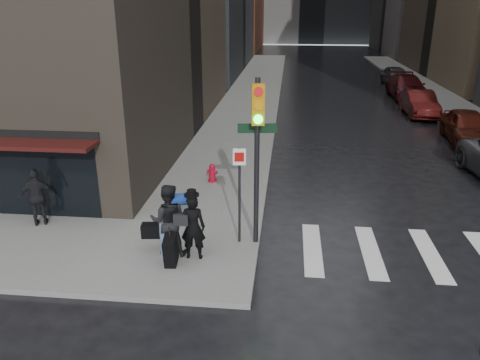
{
  "coord_description": "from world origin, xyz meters",
  "views": [
    {
      "loc": [
        2.69,
        -10.76,
        6.45
      ],
      "look_at": [
        1.26,
        2.78,
        1.3
      ],
      "focal_mm": 35.0,
      "sensor_mm": 36.0,
      "label": 1
    }
  ],
  "objects_px": {
    "man_overcoat": "(188,231)",
    "man_greycoat": "(38,197)",
    "fire_hydrant": "(212,174)",
    "parked_car_2": "(419,103)",
    "traffic_light": "(256,142)",
    "parked_car_3": "(407,87)",
    "parked_car_4": "(396,76)",
    "parked_car_1": "(467,127)",
    "man_jeans": "(168,220)"
  },
  "relations": [
    {
      "from": "man_overcoat",
      "to": "fire_hydrant",
      "type": "xyz_separation_m",
      "value": [
        -0.31,
        5.73,
        -0.51
      ]
    },
    {
      "from": "man_jeans",
      "to": "parked_car_1",
      "type": "height_order",
      "value": "man_jeans"
    },
    {
      "from": "parked_car_3",
      "to": "parked_car_4",
      "type": "distance_m",
      "value": 5.9
    },
    {
      "from": "traffic_light",
      "to": "parked_car_3",
      "type": "bearing_deg",
      "value": 61.24
    },
    {
      "from": "fire_hydrant",
      "to": "parked_car_3",
      "type": "bearing_deg",
      "value": 59.21
    },
    {
      "from": "fire_hydrant",
      "to": "parked_car_3",
      "type": "height_order",
      "value": "parked_car_3"
    },
    {
      "from": "man_greycoat",
      "to": "parked_car_2",
      "type": "height_order",
      "value": "man_greycoat"
    },
    {
      "from": "traffic_light",
      "to": "parked_car_4",
      "type": "height_order",
      "value": "traffic_light"
    },
    {
      "from": "fire_hydrant",
      "to": "parked_car_3",
      "type": "xyz_separation_m",
      "value": [
        11.24,
        18.86,
        0.34
      ]
    },
    {
      "from": "man_overcoat",
      "to": "man_jeans",
      "type": "xyz_separation_m",
      "value": [
        -0.58,
        0.25,
        0.17
      ]
    },
    {
      "from": "parked_car_2",
      "to": "parked_car_3",
      "type": "distance_m",
      "value": 5.91
    },
    {
      "from": "traffic_light",
      "to": "parked_car_1",
      "type": "xyz_separation_m",
      "value": [
        9.57,
        11.77,
        -2.31
      ]
    },
    {
      "from": "man_greycoat",
      "to": "fire_hydrant",
      "type": "height_order",
      "value": "man_greycoat"
    },
    {
      "from": "man_overcoat",
      "to": "parked_car_2",
      "type": "xyz_separation_m",
      "value": [
        10.39,
        18.7,
        -0.22
      ]
    },
    {
      "from": "parked_car_2",
      "to": "man_overcoat",
      "type": "bearing_deg",
      "value": -118.04
    },
    {
      "from": "man_greycoat",
      "to": "parked_car_3",
      "type": "xyz_separation_m",
      "value": [
        15.83,
        23.01,
        -0.24
      ]
    },
    {
      "from": "parked_car_3",
      "to": "parked_car_4",
      "type": "xyz_separation_m",
      "value": [
        0.4,
        5.89,
        -0.04
      ]
    },
    {
      "from": "man_jeans",
      "to": "parked_car_1",
      "type": "bearing_deg",
      "value": -140.62
    },
    {
      "from": "fire_hydrant",
      "to": "parked_car_2",
      "type": "distance_m",
      "value": 16.82
    },
    {
      "from": "man_jeans",
      "to": "man_greycoat",
      "type": "bearing_deg",
      "value": -24.49
    },
    {
      "from": "parked_car_1",
      "to": "parked_car_2",
      "type": "distance_m",
      "value": 5.94
    },
    {
      "from": "traffic_light",
      "to": "fire_hydrant",
      "type": "relative_size",
      "value": 6.53
    },
    {
      "from": "parked_car_4",
      "to": "parked_car_3",
      "type": "bearing_deg",
      "value": -98.21
    },
    {
      "from": "man_overcoat",
      "to": "man_greycoat",
      "type": "height_order",
      "value": "man_overcoat"
    },
    {
      "from": "traffic_light",
      "to": "parked_car_2",
      "type": "height_order",
      "value": "traffic_light"
    },
    {
      "from": "parked_car_4",
      "to": "parked_car_1",
      "type": "bearing_deg",
      "value": -94.69
    },
    {
      "from": "parked_car_1",
      "to": "parked_car_3",
      "type": "height_order",
      "value": "parked_car_3"
    },
    {
      "from": "fire_hydrant",
      "to": "parked_car_4",
      "type": "height_order",
      "value": "parked_car_4"
    },
    {
      "from": "man_overcoat",
      "to": "parked_car_2",
      "type": "relative_size",
      "value": 0.43
    },
    {
      "from": "man_greycoat",
      "to": "fire_hydrant",
      "type": "bearing_deg",
      "value": -162.47
    },
    {
      "from": "fire_hydrant",
      "to": "parked_car_4",
      "type": "bearing_deg",
      "value": 64.8
    },
    {
      "from": "fire_hydrant",
      "to": "traffic_light",
      "type": "bearing_deg",
      "value": -67.37
    },
    {
      "from": "parked_car_1",
      "to": "parked_car_2",
      "type": "xyz_separation_m",
      "value": [
        -0.82,
        5.89,
        -0.05
      ]
    },
    {
      "from": "traffic_light",
      "to": "parked_car_2",
      "type": "bearing_deg",
      "value": 56.41
    },
    {
      "from": "parked_car_1",
      "to": "parked_car_4",
      "type": "xyz_separation_m",
      "value": [
        0.12,
        17.66,
        -0.03
      ]
    },
    {
      "from": "traffic_light",
      "to": "parked_car_3",
      "type": "relative_size",
      "value": 0.83
    },
    {
      "from": "parked_car_1",
      "to": "parked_car_3",
      "type": "xyz_separation_m",
      "value": [
        -0.28,
        11.77,
        0.01
      ]
    },
    {
      "from": "fire_hydrant",
      "to": "parked_car_1",
      "type": "distance_m",
      "value": 13.53
    },
    {
      "from": "man_overcoat",
      "to": "man_jeans",
      "type": "distance_m",
      "value": 0.66
    },
    {
      "from": "parked_car_1",
      "to": "man_jeans",
      "type": "bearing_deg",
      "value": -127.97
    },
    {
      "from": "man_jeans",
      "to": "parked_car_4",
      "type": "relative_size",
      "value": 0.44
    },
    {
      "from": "man_overcoat",
      "to": "parked_car_2",
      "type": "height_order",
      "value": "man_overcoat"
    },
    {
      "from": "parked_car_3",
      "to": "man_jeans",
      "type": "bearing_deg",
      "value": -115.46
    },
    {
      "from": "parked_car_2",
      "to": "parked_car_4",
      "type": "xyz_separation_m",
      "value": [
        0.94,
        11.77,
        0.01
      ]
    },
    {
      "from": "man_greycoat",
      "to": "parked_car_4",
      "type": "bearing_deg",
      "value": -143.91
    },
    {
      "from": "parked_car_2",
      "to": "man_greycoat",
      "type": "bearing_deg",
      "value": -130.75
    },
    {
      "from": "man_greycoat",
      "to": "parked_car_2",
      "type": "distance_m",
      "value": 22.96
    },
    {
      "from": "man_greycoat",
      "to": "parked_car_4",
      "type": "height_order",
      "value": "man_greycoat"
    },
    {
      "from": "parked_car_2",
      "to": "parked_car_1",
      "type": "bearing_deg",
      "value": -81.04
    },
    {
      "from": "traffic_light",
      "to": "parked_car_4",
      "type": "distance_m",
      "value": 31.07
    }
  ]
}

